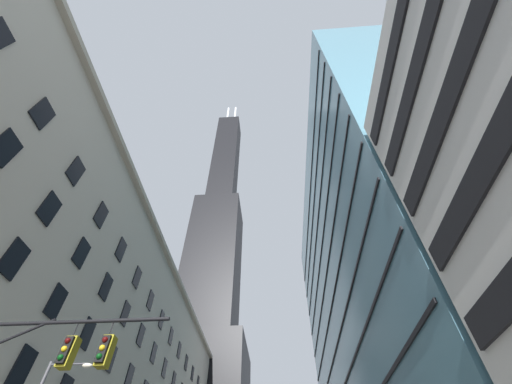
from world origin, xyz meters
TOP-DOWN VIEW (x-y plane):
  - station_building at (-18.54, 31.15)m, footprint 15.74×74.31m
  - dark_skyscraper at (-15.55, 77.97)m, footprint 23.41×23.41m
  - glass_office_midrise at (19.85, 30.97)m, footprint 17.81×50.25m
  - traffic_signal_mast at (-4.20, 4.98)m, footprint 7.64×0.63m

SIDE VIEW (x-z plane):
  - traffic_signal_mast at x=-4.20m, z-range 1.60..8.57m
  - station_building at x=-18.54m, z-range -0.02..29.07m
  - glass_office_midrise at x=19.85m, z-range 0.00..46.64m
  - dark_skyscraper at x=-15.55m, z-range -35.11..136.22m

